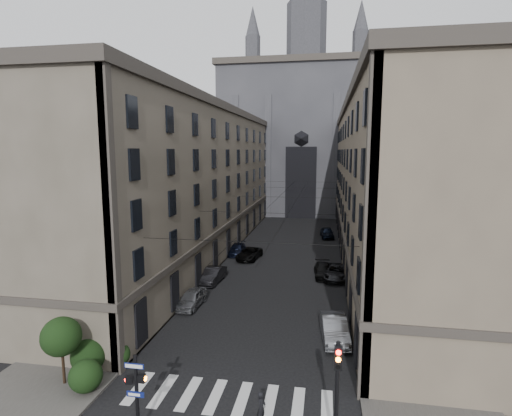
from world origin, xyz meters
The scene contains 19 objects.
sidewalk_left centered at (-10.50, 36.00, 0.07)m, with size 7.00×80.00×0.15m, color #383533.
sidewalk_right centered at (10.50, 36.00, 0.07)m, with size 7.00×80.00×0.15m, color #383533.
zebra_crossing centered at (0.00, 5.00, 0.01)m, with size 11.00×3.20×0.01m, color beige.
building_left centered at (-13.44, 36.00, 9.34)m, with size 13.60×60.60×18.85m.
building_right centered at (13.44, 36.00, 9.34)m, with size 13.60×60.60×18.85m.
gothic_tower centered at (0.00, 74.96, 17.80)m, with size 35.00×23.00×58.00m.
pedestrian_signal_left centered at (-3.51, 1.50, 2.32)m, with size 1.02×0.38×4.00m.
traffic_light_right centered at (5.60, 1.92, 3.29)m, with size 0.34×0.50×5.20m.
shrub_cluster centered at (-8.72, 5.01, 1.80)m, with size 3.90×4.40×3.90m.
tram_wires centered at (0.00, 35.63, 7.25)m, with size 14.00×60.00×0.43m.
car_left_near centered at (-6.20, 16.86, 0.73)m, with size 1.72×4.27×1.45m, color slate.
car_left_midnear centered at (-6.18, 23.25, 0.76)m, with size 1.60×4.60×1.52m, color black.
car_left_midfar centered at (-4.20, 32.49, 0.69)m, with size 2.29×4.97×1.38m, color black.
car_left_far centered at (-6.20, 34.49, 0.66)m, with size 1.86×4.57×1.33m, color black.
car_right_near centered at (5.74, 12.88, 0.81)m, with size 1.72×4.93×1.62m, color gray.
car_right_midnear centered at (6.20, 26.67, 0.72)m, with size 2.40×5.21×1.45m, color black.
car_right_midfar centered at (4.87, 27.12, 0.67)m, with size 1.88×4.62×1.34m, color black.
car_right_far centered at (5.25, 46.63, 0.78)m, with size 1.85×4.61×1.57m, color black.
pedestrian centered at (2.08, 3.27, 0.83)m, with size 0.61×0.40×1.66m, color black.
Camera 1 is at (4.91, -14.35, 13.28)m, focal length 28.00 mm.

